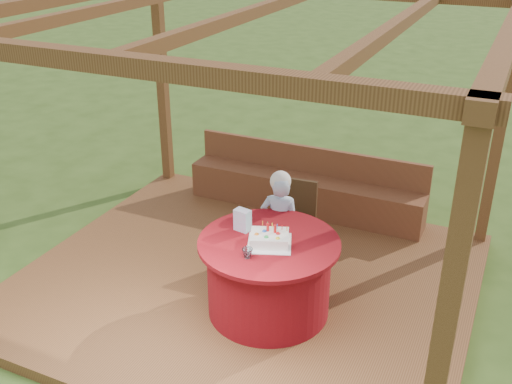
% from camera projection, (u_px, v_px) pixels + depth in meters
% --- Properties ---
extents(ground, '(60.00, 60.00, 0.00)m').
position_uv_depth(ground, '(246.00, 287.00, 6.30)').
color(ground, '#304B19').
rests_on(ground, ground).
extents(deck, '(4.50, 4.00, 0.12)m').
position_uv_depth(deck, '(246.00, 282.00, 6.27)').
color(deck, brown).
rests_on(deck, ground).
extents(pergola, '(4.50, 4.00, 2.72)m').
position_uv_depth(pergola, '(244.00, 59.00, 5.26)').
color(pergola, brown).
rests_on(pergola, deck).
extents(bench, '(3.00, 0.42, 0.80)m').
position_uv_depth(bench, '(305.00, 191.00, 7.54)').
color(bench, brown).
rests_on(bench, deck).
extents(table, '(1.30, 1.30, 0.76)m').
position_uv_depth(table, '(269.00, 276.00, 5.58)').
color(table, maroon).
rests_on(table, deck).
extents(chair, '(0.45, 0.45, 0.87)m').
position_uv_depth(chair, '(295.00, 216.00, 6.46)').
color(chair, '#3A2512').
rests_on(chair, deck).
extents(elderly_woman, '(0.45, 0.35, 1.16)m').
position_uv_depth(elderly_woman, '(280.00, 223.00, 6.08)').
color(elderly_woman, '#8DACD2').
rests_on(elderly_woman, deck).
extents(birthday_cake, '(0.50, 0.50, 0.18)m').
position_uv_depth(birthday_cake, '(269.00, 239.00, 5.35)').
color(birthday_cake, white).
rests_on(birthday_cake, table).
extents(gift_bag, '(0.16, 0.12, 0.21)m').
position_uv_depth(gift_bag, '(243.00, 220.00, 5.56)').
color(gift_bag, '#CF86BC').
rests_on(gift_bag, table).
extents(drinking_glass, '(0.10, 0.10, 0.09)m').
position_uv_depth(drinking_glass, '(247.00, 253.00, 5.15)').
color(drinking_glass, silver).
rests_on(drinking_glass, table).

